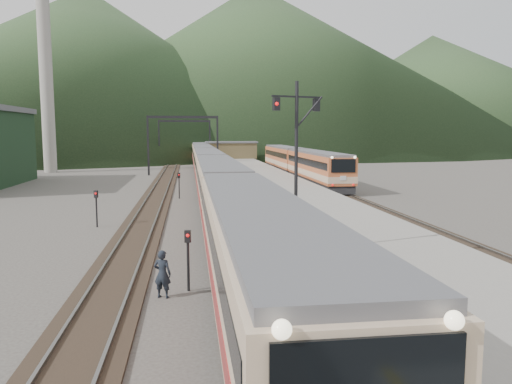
{
  "coord_description": "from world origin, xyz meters",
  "views": [
    {
      "loc": [
        -2.07,
        -13.39,
        5.82
      ],
      "look_at": [
        2.14,
        17.97,
        2.0
      ],
      "focal_mm": 35.0,
      "sensor_mm": 36.0,
      "label": 1
    }
  ],
  "objects": [
    {
      "name": "worker",
      "position": [
        -3.07,
        3.94,
        0.86
      ],
      "size": [
        0.73,
        0.6,
        1.72
      ],
      "primitive_type": "imported",
      "rotation": [
        0.0,
        0.0,
        2.8
      ],
      "color": "black",
      "rests_on": "ground"
    },
    {
      "name": "short_signal_b",
      "position": [
        -2.98,
        30.53,
        1.46
      ],
      "size": [
        0.25,
        0.2,
        2.27
      ],
      "color": "black",
      "rests_on": "ground"
    },
    {
      "name": "gantry_far",
      "position": [
        -2.85,
        80.0,
        5.59
      ],
      "size": [
        9.55,
        0.25,
        8.0
      ],
      "color": "black",
      "rests_on": "ground"
    },
    {
      "name": "track_main",
      "position": [
        0.0,
        40.0,
        0.07
      ],
      "size": [
        2.6,
        200.0,
        0.23
      ],
      "color": "black",
      "rests_on": "ground"
    },
    {
      "name": "smokestack",
      "position": [
        -22.0,
        62.0,
        15.0
      ],
      "size": [
        1.8,
        1.8,
        30.0
      ],
      "primitive_type": "cylinder",
      "color": "#9E998E",
      "rests_on": "ground"
    },
    {
      "name": "ground",
      "position": [
        0.0,
        0.0,
        0.0
      ],
      "size": [
        400.0,
        400.0,
        0.0
      ],
      "primitive_type": "plane",
      "color": "#47423D",
      "rests_on": "ground"
    },
    {
      "name": "main_train",
      "position": [
        0.0,
        42.12,
        2.01
      ],
      "size": [
        2.92,
        100.23,
        3.57
      ],
      "color": "#D3B48F",
      "rests_on": "track_main"
    },
    {
      "name": "short_signal_c",
      "position": [
        -7.75,
        17.8,
        1.46
      ],
      "size": [
        0.26,
        0.22,
        2.27
      ],
      "color": "black",
      "rests_on": "ground"
    },
    {
      "name": "short_signal_a",
      "position": [
        -2.17,
        4.57,
        1.46
      ],
      "size": [
        0.25,
        0.2,
        2.27
      ],
      "color": "black",
      "rests_on": "ground"
    },
    {
      "name": "signal_mast",
      "position": [
        2.14,
        5.99,
        5.15
      ],
      "size": [
        2.12,
        0.79,
        6.79
      ],
      "color": "black",
      "rests_on": "platform"
    },
    {
      "name": "second_train",
      "position": [
        11.5,
        47.84,
        1.88
      ],
      "size": [
        2.71,
        36.92,
        3.31
      ],
      "color": "#C06135",
      "rests_on": "track_second"
    },
    {
      "name": "track_second",
      "position": [
        11.5,
        40.0,
        0.07
      ],
      "size": [
        2.6,
        200.0,
        0.23
      ],
      "color": "black",
      "rests_on": "ground"
    },
    {
      "name": "station_shed",
      "position": [
        5.6,
        78.0,
        2.57
      ],
      "size": [
        9.4,
        4.4,
        3.1
      ],
      "color": "brown",
      "rests_on": "platform"
    },
    {
      "name": "track_far",
      "position": [
        -5.0,
        40.0,
        0.07
      ],
      "size": [
        2.6,
        200.0,
        0.23
      ],
      "color": "black",
      "rests_on": "ground"
    },
    {
      "name": "platform",
      "position": [
        5.6,
        38.0,
        0.5
      ],
      "size": [
        8.0,
        100.0,
        1.0
      ],
      "primitive_type": "cube",
      "color": "gray",
      "rests_on": "ground"
    },
    {
      "name": "hill_c",
      "position": [
        110.0,
        210.0,
        25.0
      ],
      "size": [
        160.0,
        160.0,
        50.0
      ],
      "primitive_type": "cone",
      "color": "#264022",
      "rests_on": "ground"
    },
    {
      "name": "gantry_near",
      "position": [
        -2.85,
        55.0,
        5.59
      ],
      "size": [
        9.55,
        0.25,
        8.0
      ],
      "color": "black",
      "rests_on": "ground"
    },
    {
      "name": "hill_a",
      "position": [
        -40.0,
        190.0,
        30.0
      ],
      "size": [
        180.0,
        180.0,
        60.0
      ],
      "primitive_type": "cone",
      "color": "#264022",
      "rests_on": "ground"
    },
    {
      "name": "hill_b",
      "position": [
        30.0,
        230.0,
        37.5
      ],
      "size": [
        220.0,
        220.0,
        75.0
      ],
      "primitive_type": "cone",
      "color": "#264022",
      "rests_on": "ground"
    }
  ]
}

